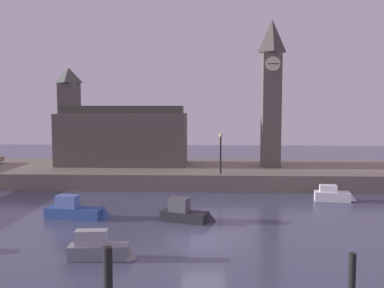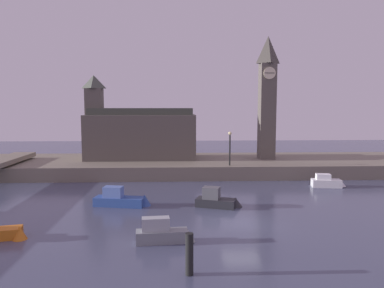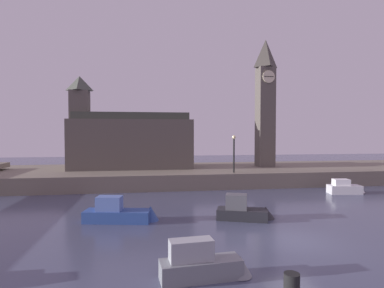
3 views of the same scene
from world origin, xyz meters
The scene contains 9 objects.
ground_plane centered at (0.00, 0.00, 0.00)m, with size 120.00×120.00×0.00m, color #474C66.
far_embankment centered at (0.00, 20.00, 0.75)m, with size 70.00×12.00×1.50m, color slate.
clock_tower centered at (6.52, 20.18, 9.07)m, with size 2.02×2.08×14.62m.
parliament_hall centered at (-9.15, 21.10, 4.59)m, with size 13.21×5.47×10.05m.
streetlamp centered at (1.35, 15.16, 3.80)m, with size 0.36×0.36×3.65m.
boat_tour_blue centered at (-8.56, 4.74, 0.50)m, with size 4.71×1.98×1.67m.
boat_cruiser_grey centered at (-5.06, -3.32, 0.54)m, with size 3.50×1.23×1.48m.
boat_barge_dark centered at (-1.05, 4.12, 0.51)m, with size 3.93×2.24×1.60m.
boat_ferry_white centered at (10.47, 10.84, 0.48)m, with size 3.43×1.59×1.29m.
Camera 3 is at (-7.21, -14.43, 5.33)m, focal length 29.26 mm.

